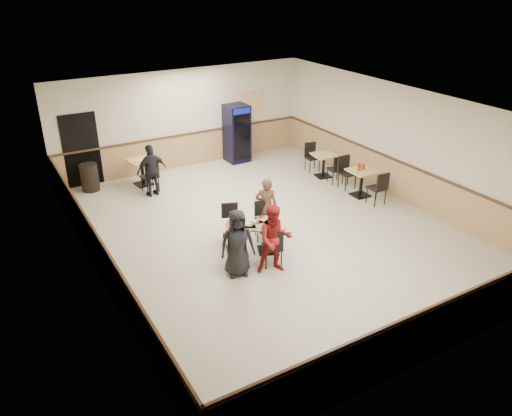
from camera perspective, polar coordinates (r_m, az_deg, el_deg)
ground at (r=11.91m, az=1.49°, el=-2.53°), size 10.00×10.00×0.00m
room_shell at (r=14.50m, az=2.23°, el=5.28°), size 10.00×10.00×10.00m
main_table at (r=10.78m, az=-0.36°, el=-2.89°), size 1.47×1.10×0.71m
main_chairs at (r=10.79m, az=-0.61°, el=-3.01°), size 1.66×1.87×0.90m
diner_woman_left at (r=9.92m, az=-2.14°, el=-4.03°), size 0.79×0.63×1.42m
diner_woman_right at (r=10.01m, az=2.16°, el=-3.58°), size 0.87×0.77×1.48m
diner_man_opposite at (r=11.44m, az=1.18°, el=0.18°), size 0.61×0.56×1.41m
lone_diner at (r=13.75m, az=-11.82°, el=4.23°), size 0.88×0.45×1.45m
tabletop_clutter at (r=10.63m, az=-0.13°, el=-1.78°), size 1.22×0.80×0.12m
side_table_near at (r=13.80m, az=11.98°, el=3.28°), size 0.71×0.71×0.75m
side_table_near_chair_south at (r=13.42m, az=13.64°, el=2.32°), size 0.45×0.45×0.95m
side_table_near_chair_north at (r=14.22m, az=10.40°, el=3.99°), size 0.45×0.45×0.95m
side_table_far at (r=14.95m, az=7.75°, el=5.24°), size 0.74×0.74×0.70m
side_table_far_chair_south at (r=14.56m, az=9.07°, el=4.48°), size 0.47×0.47×0.88m
side_table_far_chair_north at (r=15.38m, az=6.48°, el=5.80°), size 0.47×0.47×0.88m
condiment_caddy at (r=13.70m, az=11.88°, el=4.63°), size 0.23×0.06×0.20m
back_table at (r=14.60m, az=-12.87°, el=4.47°), size 0.80×0.80×0.76m
back_table_chair_lone at (r=14.07m, az=-12.08°, el=3.62°), size 0.51×0.51×0.96m
pepsi_cooler at (r=15.99m, az=-2.20°, el=8.52°), size 0.70×0.71×1.83m
trash_bin at (r=14.66m, az=-18.48°, el=3.33°), size 0.48×0.48×0.76m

